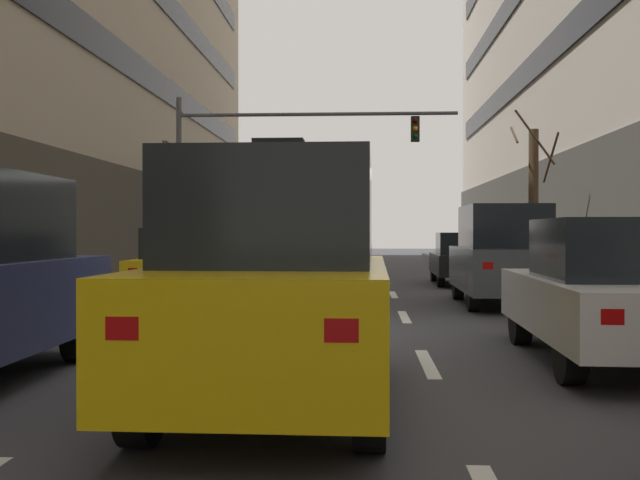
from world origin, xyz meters
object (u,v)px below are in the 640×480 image
Objects in this scene: taxi_driving_3 at (261,252)px; street_tree_1 at (178,208)px; car_driving_5 at (336,249)px; traffic_signal_0 at (267,152)px; taxi_driving_0 at (185,264)px; car_parked_3 at (463,259)px; taxi_driving_2 at (279,283)px; car_driving_1 at (340,249)px; street_tree_0 at (534,201)px; car_parked_1 at (614,292)px; car_parked_2 at (503,256)px.

taxi_driving_3 is 0.88× the size of street_tree_1.
traffic_signal_0 reaches higher than car_driving_5.
taxi_driving_0 reaches higher than car_parked_3.
car_driving_5 is at bearing 90.09° from taxi_driving_2.
taxi_driving_2 is at bearing -82.47° from traffic_signal_0.
car_driving_1 is 12.24m from street_tree_0.
car_parked_2 is at bearing 89.99° from car_parked_1.
taxi_driving_3 is at bearing 98.02° from taxi_driving_2.
car_parked_1 is at bearing -62.08° from street_tree_1.
street_tree_1 is at bearing 153.26° from car_parked_3.
car_driving_5 is 13.77m from car_parked_1.
taxi_driving_3 is 10.30m from car_parked_3.
car_driving_5 is at bearing 122.47° from car_parked_2.
car_driving_1 is 17.67m from car_parked_2.
taxi_driving_0 is at bearing -142.33° from car_parked_3.
street_tree_0 reaches higher than taxi_driving_0.
street_tree_1 reaches higher than taxi_driving_3.
car_parked_3 is 0.86× the size of street_tree_1.
car_parked_3 is (7.12, -7.45, -0.02)m from taxi_driving_3.
car_parked_2 is 1.06× the size of car_parked_3.
street_tree_0 reaches higher than car_driving_5.
taxi_driving_3 is 1.01× the size of car_parked_3.
car_parked_2 is 15.28m from street_tree_1.
car_parked_3 is at bearing -26.74° from street_tree_1.
car_parked_1 is 7.24m from car_parked_2.
car_driving_5 is 1.08× the size of car_parked_3.
taxi_driving_2 is 17.51m from street_tree_0.
car_parked_2 is 0.88× the size of street_tree_0.
car_driving_5 reaches higher than car_driving_1.
car_driving_1 is 0.94× the size of car_parked_1.
taxi_driving_0 is 11.15m from taxi_driving_2.
car_parked_3 is at bearing -69.41° from car_driving_1.
taxi_driving_0 is at bearing -96.62° from traffic_signal_0.
taxi_driving_2 reaches higher than car_parked_3.
taxi_driving_0 is 0.89× the size of street_tree_0.
taxi_driving_0 is 1.06× the size of taxi_driving_3.
car_parked_2 is at bearing -54.97° from traffic_signal_0.
street_tree_0 reaches higher than street_tree_1.
taxi_driving_2 is 1.04× the size of car_parked_2.
car_parked_2 is (7.12, -13.96, 0.29)m from taxi_driving_3.
taxi_driving_3 is 0.94× the size of car_driving_5.
street_tree_1 is at bearing 106.19° from taxi_driving_2.
car_parked_3 is at bearing 37.67° from taxi_driving_0.
car_parked_3 is at bearing 7.66° from car_driving_5.
taxi_driving_2 is at bearing -89.91° from car_driving_5.
street_tree_1 is (-3.69, 2.61, -1.82)m from traffic_signal_0.
street_tree_1 is (-12.09, 4.75, -0.06)m from street_tree_0.
car_driving_5 is 8.36m from street_tree_1.
car_parked_3 is (-0.00, 6.51, -0.30)m from car_parked_2.
street_tree_0 is at bearing -21.44° from street_tree_1.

